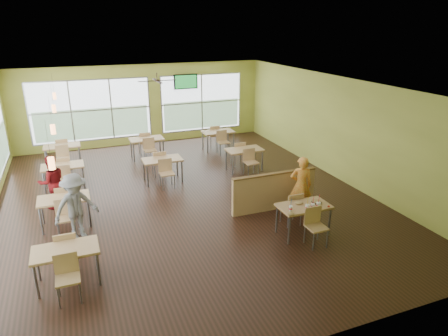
{
  "coord_description": "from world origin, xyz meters",
  "views": [
    {
      "loc": [
        -2.79,
        -10.13,
        4.74
      ],
      "look_at": [
        0.71,
        -1.2,
        1.23
      ],
      "focal_mm": 32.0,
      "sensor_mm": 36.0,
      "label": 1
    }
  ],
  "objects_px": {
    "man_plaid": "(301,185)",
    "food_basket": "(317,202)",
    "main_table": "(304,210)",
    "half_wall_divider": "(274,191)"
  },
  "relations": [
    {
      "from": "man_plaid",
      "to": "food_basket",
      "type": "relative_size",
      "value": 6.25
    },
    {
      "from": "man_plaid",
      "to": "food_basket",
      "type": "height_order",
      "value": "man_plaid"
    },
    {
      "from": "main_table",
      "to": "man_plaid",
      "type": "distance_m",
      "value": 1.16
    },
    {
      "from": "man_plaid",
      "to": "food_basket",
      "type": "bearing_deg",
      "value": 100.45
    },
    {
      "from": "main_table",
      "to": "food_basket",
      "type": "xyz_separation_m",
      "value": [
        0.33,
        -0.01,
        0.15
      ]
    },
    {
      "from": "man_plaid",
      "to": "food_basket",
      "type": "xyz_separation_m",
      "value": [
        -0.21,
        -1.02,
        0.0
      ]
    },
    {
      "from": "half_wall_divider",
      "to": "main_table",
      "type": "bearing_deg",
      "value": -90.0
    },
    {
      "from": "man_plaid",
      "to": "main_table",
      "type": "bearing_deg",
      "value": 83.98
    },
    {
      "from": "main_table",
      "to": "man_plaid",
      "type": "bearing_deg",
      "value": 62.02
    },
    {
      "from": "half_wall_divider",
      "to": "man_plaid",
      "type": "distance_m",
      "value": 0.74
    }
  ]
}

